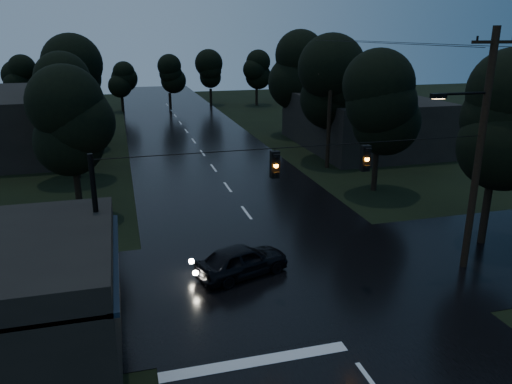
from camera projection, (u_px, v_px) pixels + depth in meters
name	position (u px, v px, depth m)	size (l,w,h in m)	color
main_road	(214.00, 168.00, 37.34)	(12.00, 120.00, 0.02)	black
cross_street	(294.00, 277.00, 20.82)	(60.00, 9.00, 0.02)	black
building_far_right	(361.00, 122.00, 43.85)	(10.00, 14.00, 4.40)	black
building_far_left	(28.00, 121.00, 42.23)	(10.00, 16.00, 5.00)	black
utility_pole_main	(478.00, 149.00, 20.15)	(3.50, 0.30, 10.00)	black
utility_pole_far	(329.00, 116.00, 36.40)	(2.00, 0.30, 7.50)	black
anchor_pole_left	(99.00, 239.00, 17.10)	(0.18, 0.18, 6.00)	black
span_signals	(320.00, 160.00, 18.42)	(15.00, 0.37, 1.12)	black
tree_corner_near	(499.00, 120.00, 22.41)	(4.48, 4.48, 9.44)	black
tree_left_a	(70.00, 122.00, 26.12)	(3.92, 3.92, 8.26)	black
tree_left_b	(69.00, 97.00, 33.20)	(4.20, 4.20, 8.85)	black
tree_left_c	(71.00, 78.00, 42.11)	(4.48, 4.48, 9.44)	black
tree_right_a	(380.00, 103.00, 30.53)	(4.20, 4.20, 8.85)	black
tree_right_b	(336.00, 84.00, 37.91)	(4.48, 4.48, 9.44)	black
tree_right_c	(298.00, 69.00, 47.12)	(4.76, 4.76, 10.03)	black
car	(242.00, 260.00, 20.79)	(1.62, 4.02, 1.37)	black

